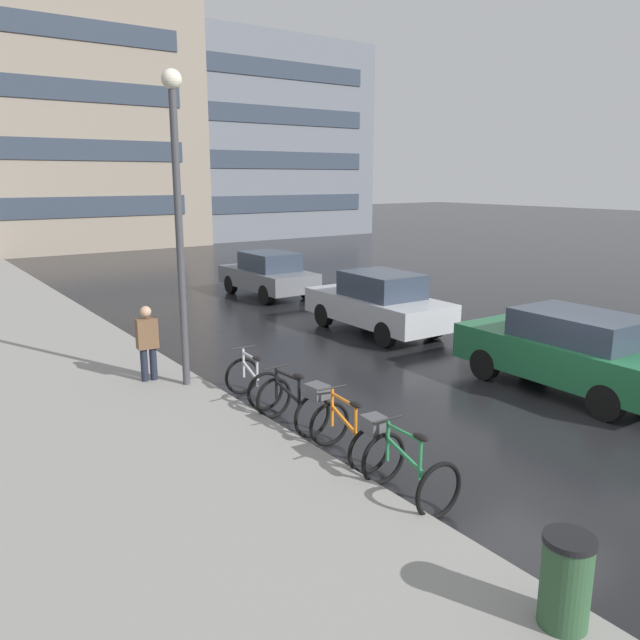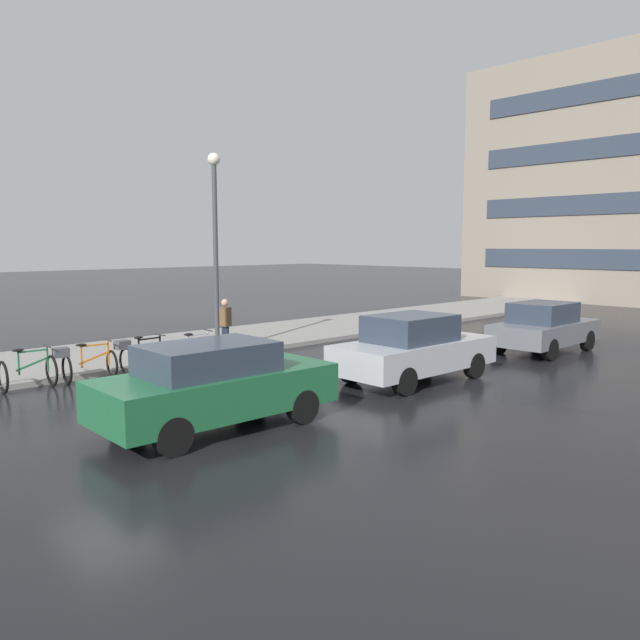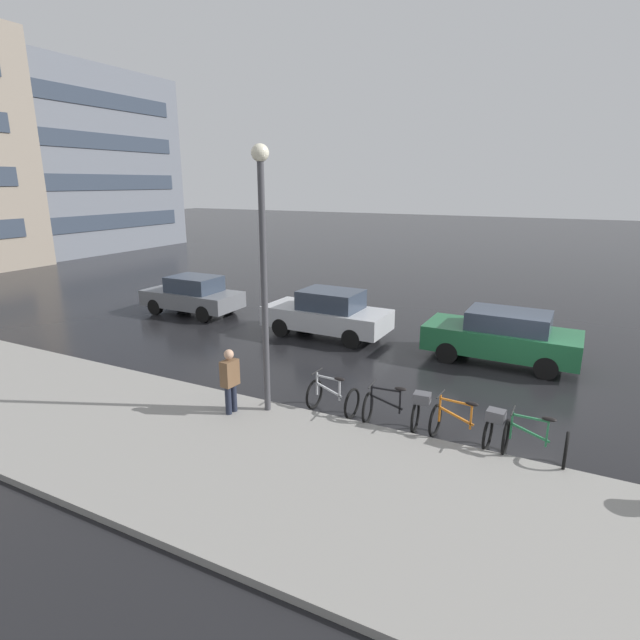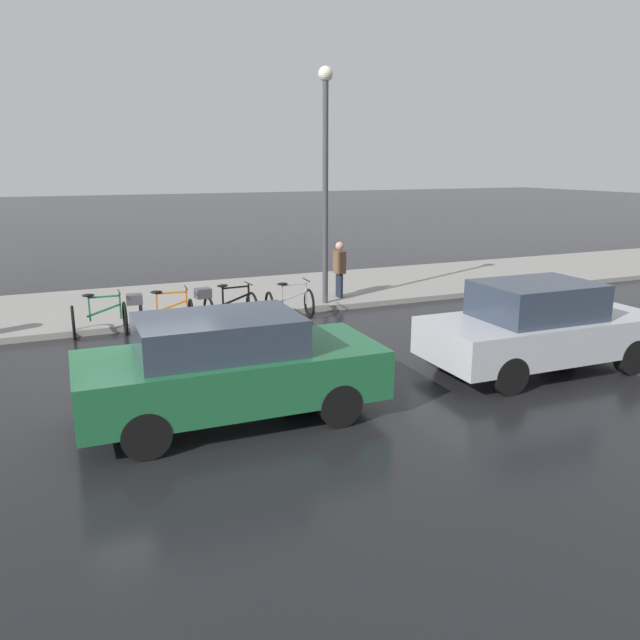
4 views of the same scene
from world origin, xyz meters
The scene contains 12 objects.
ground_plane centered at (0.00, 0.00, 0.00)m, with size 140.00×140.00×0.00m, color black.
sidewalk_kerb centered at (-6.00, 10.00, 0.07)m, with size 4.80×60.00×0.14m, color gray.
bicycle_nearest centered at (-3.39, -0.57, 0.41)m, with size 0.78×1.14×0.98m.
bicycle_second centered at (-3.30, 0.69, 0.49)m, with size 0.82×1.45×0.99m.
bicycle_third centered at (-3.29, 2.18, 0.50)m, with size 0.80×1.41×0.98m.
bicycle_farthest centered at (-3.23, 3.77, 0.40)m, with size 0.80×1.11×0.96m.
car_green centered at (2.10, 0.77, 0.81)m, with size 1.95×4.39×1.57m.
car_silver centered at (2.15, 6.53, 0.81)m, with size 1.95×4.37×1.63m.
car_grey centered at (2.42, 12.72, 0.78)m, with size 1.85×4.02×1.55m.
pedestrian centered at (-4.50, 5.70, 0.92)m, with size 0.42×0.28×1.64m.
streetlamp centered at (-4.00, 5.05, 3.70)m, with size 0.36×0.36×5.93m.
building_facade_side centered at (14.13, 35.24, 6.58)m, with size 15.04×10.53×13.16m.
Camera 3 is at (-12.83, -0.76, 5.18)m, focal length 28.00 mm.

